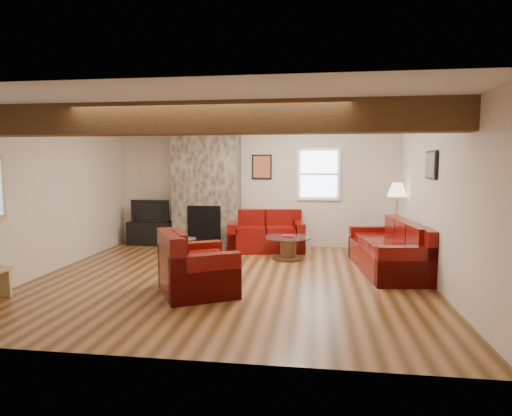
{
  "coord_description": "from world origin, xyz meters",
  "views": [
    {
      "loc": [
        1.26,
        -6.33,
        1.77
      ],
      "look_at": [
        0.34,
        0.4,
        1.06
      ],
      "focal_mm": 30.0,
      "sensor_mm": 36.0,
      "label": 1
    }
  ],
  "objects_px": {
    "sofa_three": "(388,246)",
    "coffee_table": "(288,248)",
    "loveseat": "(266,231)",
    "armchair_red": "(197,262)",
    "television": "(151,211)",
    "floor_lamp": "(397,194)",
    "tv_cabinet": "(152,233)"
  },
  "relations": [
    {
      "from": "sofa_three",
      "to": "coffee_table",
      "type": "height_order",
      "value": "sofa_three"
    },
    {
      "from": "loveseat",
      "to": "armchair_red",
      "type": "xyz_separation_m",
      "value": [
        -0.6,
        -2.98,
        0.02
      ]
    },
    {
      "from": "coffee_table",
      "to": "television",
      "type": "height_order",
      "value": "television"
    },
    {
      "from": "sofa_three",
      "to": "floor_lamp",
      "type": "height_order",
      "value": "floor_lamp"
    },
    {
      "from": "coffee_table",
      "to": "floor_lamp",
      "type": "distance_m",
      "value": 2.28
    },
    {
      "from": "sofa_three",
      "to": "coffee_table",
      "type": "bearing_deg",
      "value": -117.61
    },
    {
      "from": "coffee_table",
      "to": "television",
      "type": "bearing_deg",
      "value": 161.17
    },
    {
      "from": "tv_cabinet",
      "to": "television",
      "type": "relative_size",
      "value": 1.2
    },
    {
      "from": "armchair_red",
      "to": "floor_lamp",
      "type": "xyz_separation_m",
      "value": [
        3.11,
        2.68,
        0.78
      ]
    },
    {
      "from": "tv_cabinet",
      "to": "television",
      "type": "xyz_separation_m",
      "value": [
        0.0,
        0.0,
        0.5
      ]
    },
    {
      "from": "loveseat",
      "to": "coffee_table",
      "type": "relative_size",
      "value": 1.78
    },
    {
      "from": "coffee_table",
      "to": "television",
      "type": "distance_m",
      "value": 3.26
    },
    {
      "from": "sofa_three",
      "to": "loveseat",
      "type": "relative_size",
      "value": 1.38
    },
    {
      "from": "armchair_red",
      "to": "coffee_table",
      "type": "relative_size",
      "value": 1.22
    },
    {
      "from": "loveseat",
      "to": "floor_lamp",
      "type": "bearing_deg",
      "value": -15.39
    },
    {
      "from": "armchair_red",
      "to": "tv_cabinet",
      "type": "distance_m",
      "value": 3.81
    },
    {
      "from": "loveseat",
      "to": "floor_lamp",
      "type": "height_order",
      "value": "floor_lamp"
    },
    {
      "from": "floor_lamp",
      "to": "tv_cabinet",
      "type": "bearing_deg",
      "value": 173.29
    },
    {
      "from": "floor_lamp",
      "to": "armchair_red",
      "type": "bearing_deg",
      "value": -139.27
    },
    {
      "from": "tv_cabinet",
      "to": "floor_lamp",
      "type": "relative_size",
      "value": 0.72
    },
    {
      "from": "floor_lamp",
      "to": "loveseat",
      "type": "bearing_deg",
      "value": 173.3
    },
    {
      "from": "loveseat",
      "to": "armchair_red",
      "type": "bearing_deg",
      "value": -110.17
    },
    {
      "from": "sofa_three",
      "to": "floor_lamp",
      "type": "relative_size",
      "value": 1.5
    },
    {
      "from": "loveseat",
      "to": "coffee_table",
      "type": "bearing_deg",
      "value": -64.48
    },
    {
      "from": "loveseat",
      "to": "tv_cabinet",
      "type": "xyz_separation_m",
      "value": [
        -2.54,
        0.3,
        -0.15
      ]
    },
    {
      "from": "armchair_red",
      "to": "sofa_three",
      "type": "bearing_deg",
      "value": -89.22
    },
    {
      "from": "loveseat",
      "to": "floor_lamp",
      "type": "relative_size",
      "value": 1.08
    },
    {
      "from": "loveseat",
      "to": "tv_cabinet",
      "type": "bearing_deg",
      "value": 164.57
    },
    {
      "from": "sofa_three",
      "to": "armchair_red",
      "type": "xyz_separation_m",
      "value": [
        -2.79,
        -1.59,
        0.02
      ]
    },
    {
      "from": "armchair_red",
      "to": "tv_cabinet",
      "type": "height_order",
      "value": "armchair_red"
    },
    {
      "from": "loveseat",
      "to": "floor_lamp",
      "type": "distance_m",
      "value": 2.65
    },
    {
      "from": "coffee_table",
      "to": "floor_lamp",
      "type": "bearing_deg",
      "value": 12.46
    }
  ]
}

